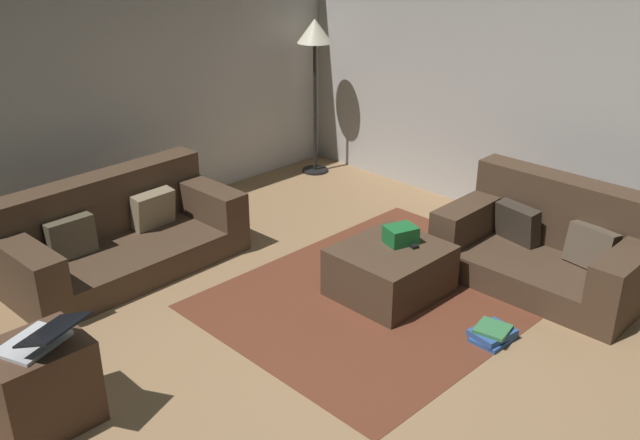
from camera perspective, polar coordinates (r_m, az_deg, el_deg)
name	(u,v)px	position (r m, az deg, el deg)	size (l,w,h in m)	color
ground_plane	(314,390)	(4.34, -0.52, -13.62)	(6.40, 6.40, 0.00)	#93704C
rear_partition	(45,88)	(6.25, -21.40, 9.92)	(6.40, 0.12, 2.60)	#BCB7B2
corner_partition	(590,89)	(6.21, 21.04, 9.89)	(0.12, 6.40, 2.60)	#B5B0AB
couch_left	(117,235)	(5.81, -16.14, -1.19)	(1.88, 0.95, 0.71)	#473323
couch_right	(551,245)	(5.65, 18.19, -1.97)	(0.92, 1.52, 0.77)	#473323
ottoman	(390,271)	(5.25, 5.71, -4.10)	(0.78, 0.69, 0.37)	#473323
gift_box	(401,235)	(5.22, 6.56, -1.21)	(0.22, 0.18, 0.13)	#19662D
tv_remote	(410,243)	(5.23, 7.34, -1.90)	(0.05, 0.16, 0.02)	black
side_table	(41,385)	(4.24, -21.65, -12.30)	(0.52, 0.44, 0.52)	#4C3323
laptop	(41,338)	(4.03, -21.70, -8.88)	(0.47, 0.51, 0.19)	silver
book_stack	(493,334)	(4.89, 13.84, -8.95)	(0.31, 0.25, 0.10)	#2D5193
corner_lamp	(315,43)	(7.36, -0.43, 14.15)	(0.36, 0.36, 1.63)	black
area_rug	(389,292)	(5.34, 5.63, -5.84)	(2.60, 2.00, 0.01)	brown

